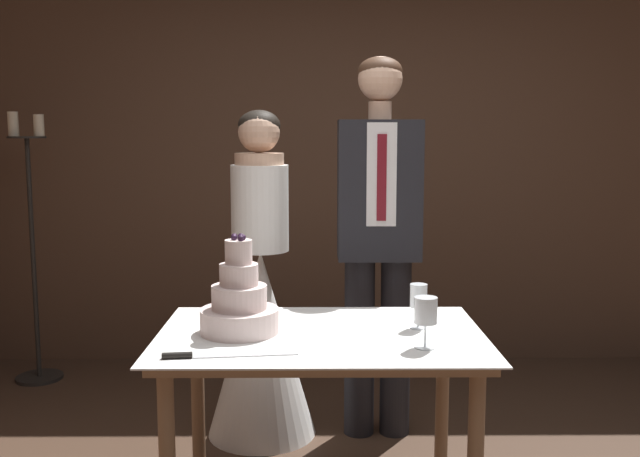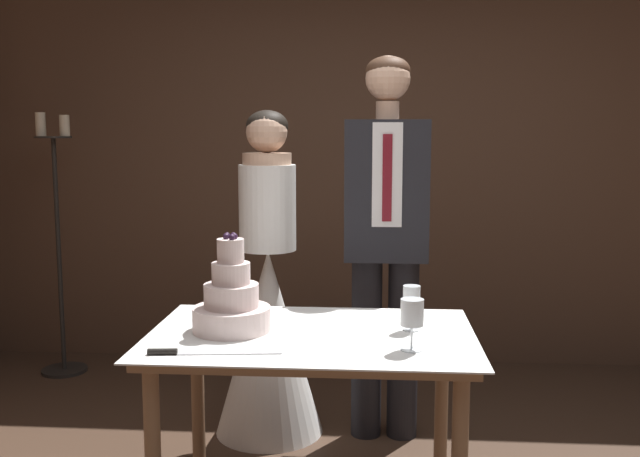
{
  "view_description": "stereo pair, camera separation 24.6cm",
  "coord_description": "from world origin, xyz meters",
  "px_view_note": "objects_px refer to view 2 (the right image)",
  "views": [
    {
      "loc": [
        -0.25,
        -2.36,
        1.5
      ],
      "look_at": [
        -0.23,
        0.66,
        1.1
      ],
      "focal_mm": 40.0,
      "sensor_mm": 36.0,
      "label": 1
    },
    {
      "loc": [
        -0.01,
        -2.35,
        1.5
      ],
      "look_at": [
        -0.23,
        0.66,
        1.1
      ],
      "focal_mm": 40.0,
      "sensor_mm": 36.0,
      "label": 2
    }
  ],
  "objects_px": {
    "cake_knife": "(189,352)",
    "wine_glass_near": "(412,299)",
    "cake_table": "(312,358)",
    "tiered_cake": "(231,303)",
    "groom": "(386,228)",
    "candle_stand": "(59,254)",
    "bride": "(269,318)",
    "wine_glass_middle": "(412,314)"
  },
  "relations": [
    {
      "from": "candle_stand",
      "to": "cake_table",
      "type": "bearing_deg",
      "value": -43.9
    },
    {
      "from": "groom",
      "to": "cake_table",
      "type": "bearing_deg",
      "value": -108.78
    },
    {
      "from": "bride",
      "to": "groom",
      "type": "height_order",
      "value": "groom"
    },
    {
      "from": "wine_glass_middle",
      "to": "bride",
      "type": "distance_m",
      "value": 1.26
    },
    {
      "from": "groom",
      "to": "candle_stand",
      "type": "height_order",
      "value": "groom"
    },
    {
      "from": "cake_knife",
      "to": "wine_glass_near",
      "type": "relative_size",
      "value": 2.62
    },
    {
      "from": "bride",
      "to": "groom",
      "type": "relative_size",
      "value": 0.87
    },
    {
      "from": "cake_table",
      "to": "bride",
      "type": "height_order",
      "value": "bride"
    },
    {
      "from": "bride",
      "to": "cake_table",
      "type": "bearing_deg",
      "value": -71.23
    },
    {
      "from": "tiered_cake",
      "to": "bride",
      "type": "bearing_deg",
      "value": 88.95
    },
    {
      "from": "wine_glass_near",
      "to": "groom",
      "type": "xyz_separation_m",
      "value": [
        -0.08,
        0.79,
        0.16
      ]
    },
    {
      "from": "cake_table",
      "to": "candle_stand",
      "type": "bearing_deg",
      "value": 136.1
    },
    {
      "from": "tiered_cake",
      "to": "groom",
      "type": "bearing_deg",
      "value": 54.68
    },
    {
      "from": "tiered_cake",
      "to": "wine_glass_middle",
      "type": "bearing_deg",
      "value": -16.54
    },
    {
      "from": "wine_glass_near",
      "to": "cake_table",
      "type": "bearing_deg",
      "value": -170.03
    },
    {
      "from": "wine_glass_middle",
      "to": "groom",
      "type": "distance_m",
      "value": 1.05
    },
    {
      "from": "tiered_cake",
      "to": "cake_knife",
      "type": "relative_size",
      "value": 0.82
    },
    {
      "from": "bride",
      "to": "groom",
      "type": "bearing_deg",
      "value": -0.04
    },
    {
      "from": "wine_glass_near",
      "to": "wine_glass_middle",
      "type": "relative_size",
      "value": 0.96
    },
    {
      "from": "cake_knife",
      "to": "groom",
      "type": "distance_m",
      "value": 1.36
    },
    {
      "from": "cake_knife",
      "to": "cake_table",
      "type": "bearing_deg",
      "value": 30.16
    },
    {
      "from": "cake_table",
      "to": "candle_stand",
      "type": "xyz_separation_m",
      "value": [
        -1.73,
        1.66,
        0.1
      ]
    },
    {
      "from": "bride",
      "to": "candle_stand",
      "type": "xyz_separation_m",
      "value": [
        -1.44,
        0.81,
        0.17
      ]
    },
    {
      "from": "wine_glass_middle",
      "to": "wine_glass_near",
      "type": "bearing_deg",
      "value": 87.35
    },
    {
      "from": "tiered_cake",
      "to": "wine_glass_near",
      "type": "xyz_separation_m",
      "value": [
        0.68,
        0.05,
        0.01
      ]
    },
    {
      "from": "bride",
      "to": "candle_stand",
      "type": "height_order",
      "value": "candle_stand"
    },
    {
      "from": "cake_knife",
      "to": "bride",
      "type": "bearing_deg",
      "value": 78.56
    },
    {
      "from": "wine_glass_near",
      "to": "wine_glass_middle",
      "type": "distance_m",
      "value": 0.25
    },
    {
      "from": "bride",
      "to": "cake_knife",
      "type": "bearing_deg",
      "value": -95.12
    },
    {
      "from": "wine_glass_middle",
      "to": "bride",
      "type": "height_order",
      "value": "bride"
    },
    {
      "from": "tiered_cake",
      "to": "wine_glass_near",
      "type": "height_order",
      "value": "tiered_cake"
    },
    {
      "from": "cake_table",
      "to": "tiered_cake",
      "type": "bearing_deg",
      "value": 177.68
    },
    {
      "from": "wine_glass_near",
      "to": "wine_glass_middle",
      "type": "xyz_separation_m",
      "value": [
        -0.01,
        -0.25,
        0.01
      ]
    },
    {
      "from": "wine_glass_middle",
      "to": "candle_stand",
      "type": "distance_m",
      "value": 2.79
    },
    {
      "from": "candle_stand",
      "to": "wine_glass_middle",
      "type": "bearing_deg",
      "value": -41.48
    },
    {
      "from": "cake_table",
      "to": "bride",
      "type": "xyz_separation_m",
      "value": [
        -0.29,
        0.85,
        -0.07
      ]
    },
    {
      "from": "cake_table",
      "to": "wine_glass_middle",
      "type": "relative_size",
      "value": 6.75
    },
    {
      "from": "wine_glass_middle",
      "to": "bride",
      "type": "relative_size",
      "value": 0.11
    },
    {
      "from": "bride",
      "to": "candle_stand",
      "type": "bearing_deg",
      "value": 150.61
    },
    {
      "from": "cake_knife",
      "to": "groom",
      "type": "height_order",
      "value": "groom"
    },
    {
      "from": "bride",
      "to": "candle_stand",
      "type": "distance_m",
      "value": 1.66
    },
    {
      "from": "cake_table",
      "to": "wine_glass_near",
      "type": "height_order",
      "value": "wine_glass_near"
    }
  ]
}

